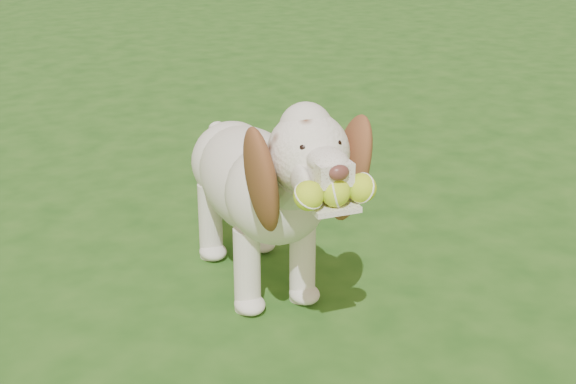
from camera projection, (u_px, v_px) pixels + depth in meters
ground at (213, 348)px, 2.58m from camera, size 80.00×80.00×0.00m
dog at (262, 179)px, 2.80m from camera, size 0.59×1.23×0.81m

